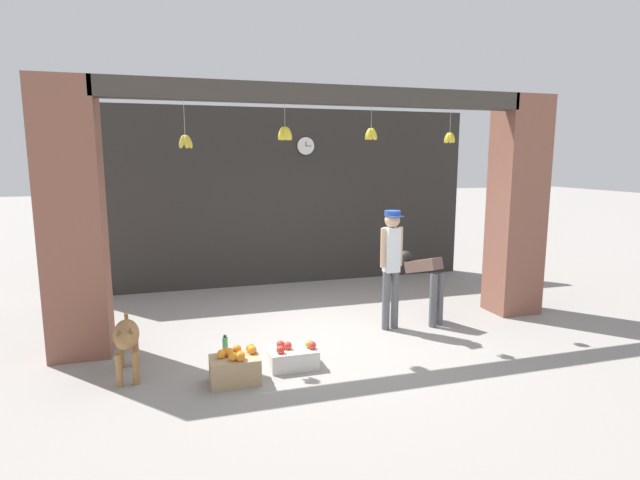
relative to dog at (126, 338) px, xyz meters
The scene contains 12 objects.
ground_plane 2.65m from the dog, 12.97° to the left, with size 60.00×60.00×0.00m, color gray.
shop_back_wall 4.66m from the dog, 55.63° to the left, with size 7.57×0.12×3.34m, color #2D2B28.
shop_pillar_left 1.61m from the dog, 124.03° to the left, with size 0.70×0.60×3.34m, color brown.
shop_pillar_right 5.87m from the dog, ahead, with size 0.70×0.60×3.34m, color brown.
storefront_awning 3.80m from the dog, 15.52° to the left, with size 5.67×0.28×0.82m.
dog is the anchor object (origin of this frame).
shopkeeper 3.57m from the dog, 10.56° to the left, with size 0.34×0.28×1.70m.
worker_stooping 4.16m from the dog, 10.67° to the left, with size 0.44×0.76×1.02m.
fruit_crate_oranges 1.26m from the dog, 22.89° to the right, with size 0.53×0.35×0.38m.
fruit_crate_apples 1.87m from the dog, ahead, with size 0.55×0.38×0.31m.
water_bottle 1.17m from the dog, 12.71° to the left, with size 0.07×0.07×0.29m.
wall_clock 5.21m from the dog, 50.24° to the left, with size 0.35×0.03×0.35m.
Camera 1 is at (-1.98, -6.22, 2.41)m, focal length 28.00 mm.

